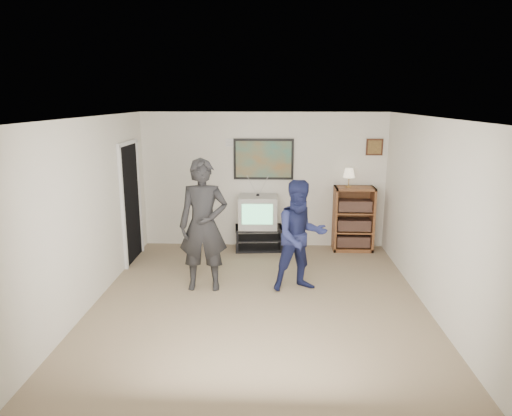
# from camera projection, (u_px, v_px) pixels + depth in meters

# --- Properties ---
(room_shell) EXTENTS (4.51, 5.00, 2.51)m
(room_shell) POSITION_uv_depth(u_px,v_px,m) (260.00, 207.00, 6.36)
(room_shell) COLOR #7D674F
(room_shell) RESTS_ON ground
(media_stand) EXTENTS (0.90, 0.55, 0.43)m
(media_stand) POSITION_uv_depth(u_px,v_px,m) (259.00, 238.00, 8.44)
(media_stand) COLOR black
(media_stand) RESTS_ON room_shell
(crt_television) EXTENTS (0.71, 0.60, 0.59)m
(crt_television) POSITION_uv_depth(u_px,v_px,m) (258.00, 211.00, 8.32)
(crt_television) COLOR #ADACA8
(crt_television) RESTS_ON media_stand
(bookshelf) EXTENTS (0.72, 0.41, 1.18)m
(bookshelf) POSITION_uv_depth(u_px,v_px,m) (353.00, 219.00, 8.33)
(bookshelf) COLOR brown
(bookshelf) RESTS_ON room_shell
(table_lamp) EXTENTS (0.21, 0.21, 0.34)m
(table_lamp) POSITION_uv_depth(u_px,v_px,m) (349.00, 178.00, 8.18)
(table_lamp) COLOR #F6E3BA
(table_lamp) RESTS_ON bookshelf
(person_tall) EXTENTS (0.72, 0.49, 1.92)m
(person_tall) POSITION_uv_depth(u_px,v_px,m) (203.00, 225.00, 6.53)
(person_tall) COLOR black
(person_tall) RESTS_ON room_shell
(person_short) EXTENTS (0.93, 0.81, 1.63)m
(person_short) POSITION_uv_depth(u_px,v_px,m) (300.00, 236.00, 6.52)
(person_short) COLOR #1B214C
(person_short) RESTS_ON room_shell
(controller_left) EXTENTS (0.05, 0.11, 0.03)m
(controller_left) POSITION_uv_depth(u_px,v_px,m) (204.00, 212.00, 6.70)
(controller_left) COLOR white
(controller_left) RESTS_ON person_tall
(controller_right) EXTENTS (0.06, 0.13, 0.04)m
(controller_right) POSITION_uv_depth(u_px,v_px,m) (299.00, 222.00, 6.69)
(controller_right) COLOR white
(controller_right) RESTS_ON person_short
(poster) EXTENTS (1.10, 0.03, 0.75)m
(poster) POSITION_uv_depth(u_px,v_px,m) (264.00, 159.00, 8.34)
(poster) COLOR black
(poster) RESTS_ON room_shell
(air_vent) EXTENTS (0.28, 0.02, 0.14)m
(air_vent) POSITION_uv_depth(u_px,v_px,m) (233.00, 143.00, 8.29)
(air_vent) COLOR white
(air_vent) RESTS_ON room_shell
(small_picture) EXTENTS (0.30, 0.03, 0.30)m
(small_picture) POSITION_uv_depth(u_px,v_px,m) (374.00, 147.00, 8.21)
(small_picture) COLOR black
(small_picture) RESTS_ON room_shell
(doorway) EXTENTS (0.03, 0.85, 2.00)m
(doorway) POSITION_uv_depth(u_px,v_px,m) (131.00, 203.00, 7.73)
(doorway) COLOR black
(doorway) RESTS_ON room_shell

